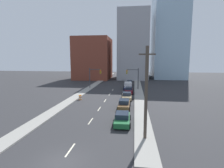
{
  "coord_description": "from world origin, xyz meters",
  "views": [
    {
      "loc": [
        5.62,
        -12.19,
        8.14
      ],
      "look_at": [
        0.37,
        29.03,
        2.2
      ],
      "focal_mm": 28.0,
      "sensor_mm": 36.0,
      "label": 1
    }
  ],
  "objects_px": {
    "traffic_signal_right": "(135,76)",
    "sedan_tan": "(127,96)",
    "sedan_maroon": "(129,90)",
    "traffic_barrel": "(80,97)",
    "traffic_signal_left": "(93,75)",
    "sedan_gray": "(129,83)",
    "sedan_green": "(122,119)",
    "utility_pole_right_near": "(146,93)",
    "box_truck_navy": "(128,86)",
    "sedan_brown": "(124,104)"
  },
  "relations": [
    {
      "from": "traffic_signal_right",
      "to": "sedan_maroon",
      "type": "relative_size",
      "value": 1.32
    },
    {
      "from": "sedan_tan",
      "to": "traffic_signal_left",
      "type": "bearing_deg",
      "value": 126.67
    },
    {
      "from": "traffic_signal_left",
      "to": "box_truck_navy",
      "type": "height_order",
      "value": "traffic_signal_left"
    },
    {
      "from": "sedan_green",
      "to": "utility_pole_right_near",
      "type": "bearing_deg",
      "value": -58.95
    },
    {
      "from": "sedan_green",
      "to": "sedan_brown",
      "type": "relative_size",
      "value": 1.02
    },
    {
      "from": "traffic_signal_right",
      "to": "traffic_barrel",
      "type": "distance_m",
      "value": 18.13
    },
    {
      "from": "traffic_signal_left",
      "to": "sedan_brown",
      "type": "xyz_separation_m",
      "value": [
        9.83,
        -19.27,
        -2.95
      ]
    },
    {
      "from": "utility_pole_right_near",
      "to": "sedan_brown",
      "type": "relative_size",
      "value": 2.0
    },
    {
      "from": "traffic_signal_right",
      "to": "sedan_maroon",
      "type": "xyz_separation_m",
      "value": [
        -1.38,
        -6.08,
        -2.95
      ]
    },
    {
      "from": "traffic_barrel",
      "to": "sedan_brown",
      "type": "xyz_separation_m",
      "value": [
        9.16,
        -5.12,
        0.22
      ]
    },
    {
      "from": "utility_pole_right_near",
      "to": "traffic_barrel",
      "type": "bearing_deg",
      "value": 126.52
    },
    {
      "from": "sedan_green",
      "to": "sedan_brown",
      "type": "distance_m",
      "value": 6.88
    },
    {
      "from": "utility_pole_right_near",
      "to": "traffic_barrel",
      "type": "relative_size",
      "value": 9.9
    },
    {
      "from": "sedan_green",
      "to": "sedan_tan",
      "type": "relative_size",
      "value": 1.01
    },
    {
      "from": "sedan_brown",
      "to": "sedan_tan",
      "type": "height_order",
      "value": "sedan_brown"
    },
    {
      "from": "sedan_tan",
      "to": "sedan_maroon",
      "type": "height_order",
      "value": "sedan_maroon"
    },
    {
      "from": "traffic_signal_right",
      "to": "sedan_gray",
      "type": "relative_size",
      "value": 1.18
    },
    {
      "from": "traffic_barrel",
      "to": "sedan_gray",
      "type": "distance_m",
      "value": 23.22
    },
    {
      "from": "traffic_signal_right",
      "to": "sedan_maroon",
      "type": "height_order",
      "value": "traffic_signal_right"
    },
    {
      "from": "traffic_barrel",
      "to": "sedan_brown",
      "type": "relative_size",
      "value": 0.2
    },
    {
      "from": "traffic_signal_right",
      "to": "box_truck_navy",
      "type": "height_order",
      "value": "traffic_signal_right"
    },
    {
      "from": "traffic_barrel",
      "to": "box_truck_navy",
      "type": "bearing_deg",
      "value": 57.18
    },
    {
      "from": "sedan_gray",
      "to": "box_truck_navy",
      "type": "bearing_deg",
      "value": -93.05
    },
    {
      "from": "sedan_gray",
      "to": "traffic_signal_right",
      "type": "bearing_deg",
      "value": -79.0
    },
    {
      "from": "traffic_signal_left",
      "to": "sedan_gray",
      "type": "height_order",
      "value": "traffic_signal_left"
    },
    {
      "from": "utility_pole_right_near",
      "to": "sedan_gray",
      "type": "distance_m",
      "value": 37.71
    },
    {
      "from": "box_truck_navy",
      "to": "sedan_green",
      "type": "bearing_deg",
      "value": -91.59
    },
    {
      "from": "traffic_signal_left",
      "to": "sedan_maroon",
      "type": "distance_m",
      "value": 12.22
    },
    {
      "from": "sedan_tan",
      "to": "sedan_maroon",
      "type": "distance_m",
      "value": 6.37
    },
    {
      "from": "traffic_signal_right",
      "to": "box_truck_navy",
      "type": "distance_m",
      "value": 3.27
    },
    {
      "from": "traffic_barrel",
      "to": "sedan_gray",
      "type": "xyz_separation_m",
      "value": [
        9.31,
        21.27,
        0.22
      ]
    },
    {
      "from": "utility_pole_right_near",
      "to": "sedan_gray",
      "type": "relative_size",
      "value": 1.95
    },
    {
      "from": "sedan_brown",
      "to": "sedan_maroon",
      "type": "xyz_separation_m",
      "value": [
        0.35,
        13.19,
        0.01
      ]
    },
    {
      "from": "utility_pole_right_near",
      "to": "box_truck_navy",
      "type": "bearing_deg",
      "value": 95.34
    },
    {
      "from": "sedan_green",
      "to": "box_truck_navy",
      "type": "bearing_deg",
      "value": 89.19
    },
    {
      "from": "traffic_signal_right",
      "to": "sedan_green",
      "type": "relative_size",
      "value": 1.19
    },
    {
      "from": "sedan_green",
      "to": "box_truck_navy",
      "type": "xyz_separation_m",
      "value": [
        -0.22,
        26.13,
        0.24
      ]
    },
    {
      "from": "traffic_signal_right",
      "to": "sedan_tan",
      "type": "relative_size",
      "value": 1.21
    },
    {
      "from": "sedan_tan",
      "to": "sedan_maroon",
      "type": "relative_size",
      "value": 1.09
    },
    {
      "from": "sedan_green",
      "to": "sedan_maroon",
      "type": "height_order",
      "value": "sedan_maroon"
    },
    {
      "from": "traffic_signal_left",
      "to": "sedan_tan",
      "type": "relative_size",
      "value": 1.21
    },
    {
      "from": "traffic_signal_right",
      "to": "utility_pole_right_near",
      "type": "distance_m",
      "value": 30.3
    },
    {
      "from": "sedan_brown",
      "to": "traffic_signal_right",
      "type": "bearing_deg",
      "value": 84.99
    },
    {
      "from": "traffic_barrel",
      "to": "box_truck_navy",
      "type": "xyz_separation_m",
      "value": [
        9.11,
        14.12,
        0.42
      ]
    },
    {
      "from": "sedan_green",
      "to": "sedan_gray",
      "type": "distance_m",
      "value": 33.27
    },
    {
      "from": "sedan_green",
      "to": "sedan_maroon",
      "type": "distance_m",
      "value": 20.07
    },
    {
      "from": "traffic_signal_left",
      "to": "sedan_green",
      "type": "relative_size",
      "value": 1.19
    },
    {
      "from": "traffic_signal_left",
      "to": "sedan_brown",
      "type": "distance_m",
      "value": 21.83
    },
    {
      "from": "traffic_barrel",
      "to": "sedan_maroon",
      "type": "distance_m",
      "value": 12.47
    },
    {
      "from": "sedan_brown",
      "to": "sedan_gray",
      "type": "xyz_separation_m",
      "value": [
        0.15,
        26.39,
        0.0
      ]
    }
  ]
}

